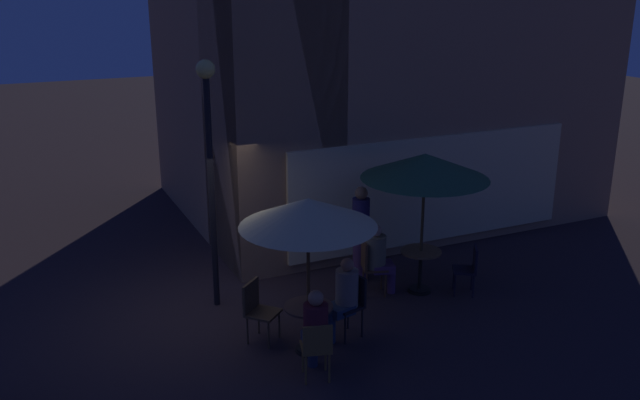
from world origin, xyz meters
TOP-DOWN VIEW (x-y plane):
  - ground_plane at (0.00, 0.00)m, footprint 60.00×60.00m
  - street_lamp_near_corner at (0.25, 0.25)m, footprint 0.29×0.29m
  - cafe_table_0 at (1.02, -1.77)m, footprint 0.70×0.70m
  - cafe_table_1 at (3.57, -0.73)m, footprint 0.70×0.70m
  - patio_umbrella_0 at (1.02, -1.77)m, footprint 1.91×1.91m
  - patio_umbrella_1 at (3.57, -0.73)m, footprint 2.12×2.12m
  - cafe_chair_0 at (0.46, -1.16)m, footprint 0.62×0.62m
  - cafe_chair_1 at (0.80, -2.54)m, footprint 0.49×0.49m
  - cafe_chair_2 at (1.80, -1.59)m, footprint 0.50×0.50m
  - cafe_chair_3 at (4.27, -1.17)m, footprint 0.53×0.53m
  - cafe_chair_4 at (2.73, -0.46)m, footprint 0.51×0.51m
  - patron_seated_0 at (0.84, -2.41)m, footprint 0.42×0.52m
  - patron_seated_1 at (1.66, -1.63)m, footprint 0.53×0.41m
  - patron_seated_2 at (2.86, -0.50)m, footprint 0.55×0.46m
  - patron_standing_3 at (2.86, 0.12)m, footprint 0.31×0.31m

SIDE VIEW (x-z plane):
  - ground_plane at x=0.00m, z-range 0.00..0.00m
  - cafe_table_0 at x=1.02m, z-range 0.15..0.87m
  - cafe_chair_3 at x=4.27m, z-range 0.09..0.95m
  - cafe_chair_1 at x=0.80m, z-range 0.10..0.96m
  - cafe_table_1 at x=3.57m, z-range 0.16..0.91m
  - cafe_chair_0 at x=0.46m, z-range 0.09..1.01m
  - cafe_chair_4 at x=2.73m, z-range 0.10..1.07m
  - cafe_chair_2 at x=1.80m, z-range 0.11..1.06m
  - patron_seated_1 at x=1.66m, z-range 0.08..1.34m
  - patron_seated_2 at x=2.86m, z-range 0.09..1.34m
  - patron_seated_0 at x=0.84m, z-range 0.08..1.36m
  - patron_standing_3 at x=2.86m, z-range 0.02..1.77m
  - patio_umbrella_0 at x=1.02m, z-range 0.95..3.26m
  - patio_umbrella_1 at x=3.57m, z-range 1.00..3.45m
  - street_lamp_near_corner at x=0.25m, z-range 0.67..4.68m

